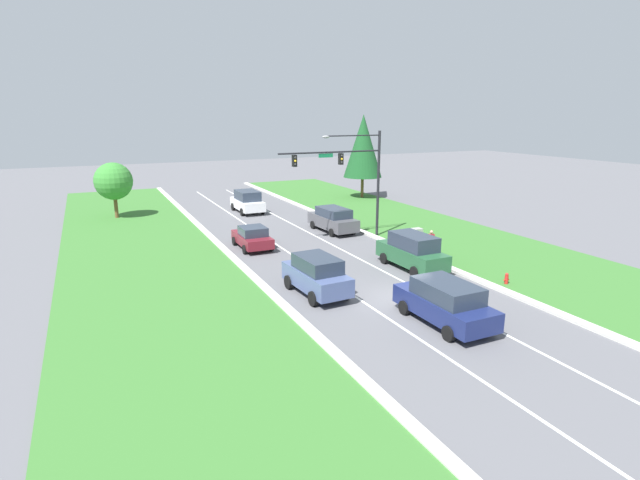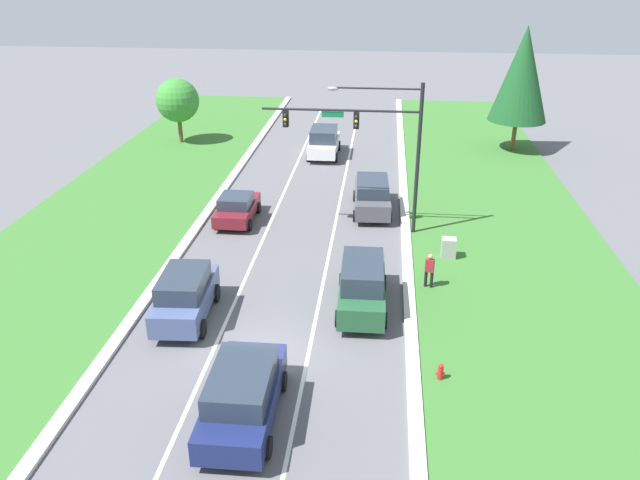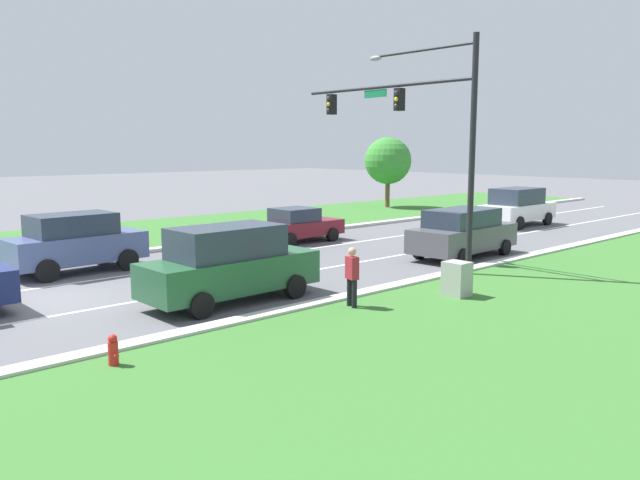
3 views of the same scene
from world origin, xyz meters
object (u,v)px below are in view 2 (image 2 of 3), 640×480
(graphite_suv, at_px, (372,195))
(fire_hydrant, at_px, (440,372))
(utility_cabinet, at_px, (449,249))
(traffic_signal_mast, at_px, (374,135))
(pedestrian, at_px, (429,270))
(forest_suv, at_px, (362,284))
(slate_blue_suv, at_px, (185,295))
(oak_near_left_tree, at_px, (178,101))
(navy_suv, at_px, (243,394))
(burgundy_sedan, at_px, (237,208))
(white_suv, at_px, (324,142))
(conifer_near_right_tree, at_px, (522,74))

(graphite_suv, xyz_separation_m, fire_hydrant, (2.82, -15.62, -0.64))
(graphite_suv, xyz_separation_m, utility_cabinet, (3.89, -5.83, -0.45))
(traffic_signal_mast, xyz_separation_m, utility_cabinet, (3.89, -2.89, -4.77))
(pedestrian, bearing_deg, traffic_signal_mast, -50.85)
(forest_suv, bearing_deg, fire_hydrant, -59.33)
(graphite_suv, relative_size, slate_blue_suv, 1.11)
(pedestrian, bearing_deg, oak_near_left_tree, -35.71)
(navy_suv, xyz_separation_m, oak_near_left_tree, (-11.76, 31.04, 2.35))
(oak_near_left_tree, bearing_deg, forest_suv, -57.26)
(burgundy_sedan, relative_size, fire_hydrant, 5.87)
(white_suv, bearing_deg, slate_blue_suv, -98.79)
(white_suv, distance_m, graphite_suv, 11.22)
(burgundy_sedan, distance_m, conifer_near_right_tree, 24.02)
(conifer_near_right_tree, bearing_deg, navy_suv, -113.66)
(white_suv, xyz_separation_m, fire_hydrant, (6.64, -26.17, -0.72))
(traffic_signal_mast, bearing_deg, forest_suv, -90.84)
(slate_blue_suv, height_order, fire_hydrant, slate_blue_suv)
(utility_cabinet, bearing_deg, pedestrian, -109.71)
(utility_cabinet, bearing_deg, traffic_signal_mast, 143.34)
(traffic_signal_mast, distance_m, forest_suv, 9.01)
(pedestrian, height_order, oak_near_left_tree, oak_near_left_tree)
(burgundy_sedan, bearing_deg, navy_suv, -76.67)
(forest_suv, bearing_deg, slate_blue_suv, -168.54)
(utility_cabinet, bearing_deg, oak_near_left_tree, 135.96)
(conifer_near_right_tree, bearing_deg, utility_cabinet, -108.44)
(slate_blue_suv, xyz_separation_m, utility_cabinet, (11.09, 6.66, -0.53))
(fire_hydrant, height_order, conifer_near_right_tree, conifer_near_right_tree)
(fire_hydrant, relative_size, conifer_near_right_tree, 0.08)
(conifer_near_right_tree, bearing_deg, burgundy_sedan, -138.70)
(utility_cabinet, height_order, oak_near_left_tree, oak_near_left_tree)
(slate_blue_suv, bearing_deg, fire_hydrant, -20.74)
(navy_suv, height_order, conifer_near_right_tree, conifer_near_right_tree)
(conifer_near_right_tree, bearing_deg, slate_blue_suv, -124.13)
(slate_blue_suv, relative_size, fire_hydrant, 6.63)
(fire_hydrant, bearing_deg, white_suv, 104.24)
(burgundy_sedan, relative_size, oak_near_left_tree, 0.82)
(fire_hydrant, bearing_deg, slate_blue_suv, 162.66)
(pedestrian, bearing_deg, white_suv, -56.84)
(forest_suv, xyz_separation_m, oak_near_left_tree, (-15.21, 23.66, 2.25))
(traffic_signal_mast, height_order, graphite_suv, traffic_signal_mast)
(graphite_suv, distance_m, navy_suv, 18.62)
(white_suv, distance_m, utility_cabinet, 18.11)
(burgundy_sedan, bearing_deg, fire_hydrant, -52.71)
(pedestrian, bearing_deg, graphite_suv, -58.33)
(forest_suv, xyz_separation_m, utility_cabinet, (4.00, 5.07, -0.56))
(utility_cabinet, relative_size, pedestrian, 0.63)
(slate_blue_suv, bearing_deg, oak_near_left_tree, 104.45)
(utility_cabinet, bearing_deg, white_suv, 115.22)
(pedestrian, bearing_deg, forest_suv, 48.44)
(conifer_near_right_tree, bearing_deg, forest_suv, -113.23)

